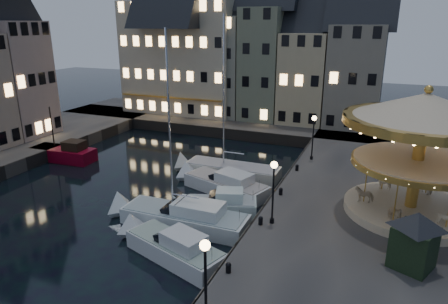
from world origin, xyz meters
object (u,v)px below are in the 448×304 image
at_px(motorboat_c, 180,216).
at_px(motorboat_e, 222,184).
at_px(streetlamp_b, 273,184).
at_px(bollard_d, 297,167).
at_px(bollard_c, 281,191).
at_px(motorboat_b, 170,247).
at_px(motorboat_f, 226,170).
at_px(streetlamp_c, 313,131).
at_px(streetlamp_a, 205,272).
at_px(bollard_b, 261,220).
at_px(carousel, 422,132).
at_px(motorboat_d, 215,206).
at_px(red_fishing_boat, 65,154).
at_px(bollard_a, 228,267).
at_px(ticket_kiosk, 416,231).

distance_m(motorboat_c, motorboat_e, 6.64).
relative_size(streetlamp_b, bollard_d, 7.32).
height_order(bollard_c, motorboat_b, motorboat_b).
height_order(motorboat_b, motorboat_f, motorboat_f).
relative_size(streetlamp_c, motorboat_b, 0.54).
distance_m(streetlamp_a, streetlamp_c, 23.50).
bearing_deg(motorboat_e, motorboat_b, -85.08).
xyz_separation_m(bollard_b, motorboat_c, (-5.89, 0.10, -0.92)).
distance_m(bollard_d, carousel, 11.53).
bearing_deg(motorboat_f, streetlamp_a, -70.26).
distance_m(streetlamp_a, bollard_c, 14.71).
height_order(streetlamp_a, motorboat_d, streetlamp_a).
xyz_separation_m(motorboat_b, red_fishing_boat, (-18.90, 11.38, 0.05)).
relative_size(bollard_a, bollard_c, 1.00).
distance_m(motorboat_d, carousel, 14.80).
relative_size(bollard_c, red_fishing_boat, 0.08).
relative_size(motorboat_d, motorboat_f, 0.48).
xyz_separation_m(bollard_c, bollard_d, (0.00, 5.50, 0.00)).
height_order(bollard_b, carousel, carousel).
height_order(motorboat_c, ticket_kiosk, motorboat_c).
relative_size(streetlamp_a, streetlamp_c, 1.00).
relative_size(bollard_a, bollard_b, 1.00).
height_order(motorboat_b, motorboat_c, motorboat_c).
distance_m(red_fishing_boat, carousel, 32.95).
height_order(streetlamp_a, motorboat_b, streetlamp_a).
bearing_deg(streetlamp_c, streetlamp_a, -90.00).
bearing_deg(bollard_c, bollard_b, -90.00).
height_order(motorboat_f, ticket_kiosk, motorboat_f).
relative_size(streetlamp_a, carousel, 0.42).
bearing_deg(streetlamp_b, bollard_d, 93.43).
bearing_deg(motorboat_d, ticket_kiosk, -17.13).
xyz_separation_m(motorboat_e, ticket_kiosk, (14.09, -8.09, 2.77)).
bearing_deg(streetlamp_b, red_fishing_boat, 163.04).
bearing_deg(motorboat_c, streetlamp_c, 64.98).
bearing_deg(bollard_d, ticket_kiosk, -53.89).
bearing_deg(bollard_a, streetlamp_a, -81.47).
xyz_separation_m(streetlamp_c, bollard_c, (-0.60, -9.00, -2.41)).
bearing_deg(bollard_a, bollard_d, 90.00).
xyz_separation_m(carousel, ticket_kiosk, (-0.15, -6.74, -3.55)).
bearing_deg(motorboat_d, motorboat_b, -92.54).
relative_size(motorboat_d, carousel, 0.63).
bearing_deg(bollard_a, streetlamp_b, 84.29).
distance_m(streetlamp_a, motorboat_b, 8.56).
distance_m(motorboat_f, red_fishing_boat, 17.14).
relative_size(motorboat_d, red_fishing_boat, 0.91).
bearing_deg(motorboat_d, bollard_d, 61.58).
bearing_deg(bollard_a, red_fishing_boat, 150.37).
relative_size(streetlamp_a, bollard_d, 7.32).
distance_m(streetlamp_c, bollard_b, 14.22).
xyz_separation_m(streetlamp_c, bollard_b, (-0.60, -14.00, -2.41)).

